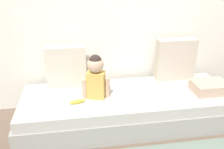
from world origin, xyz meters
The scene contains 8 objects.
ground_plane centered at (0.00, 0.00, 0.00)m, with size 12.00×12.00×0.00m, color brown.
back_wall centered at (0.00, 0.55, 1.15)m, with size 5.65×0.10×2.30m, color silver.
couch centered at (0.00, 0.00, 0.18)m, with size 2.45×0.84×0.37m.
throw_pillow_left centered at (-0.67, 0.32, 0.62)m, with size 0.46×0.16×0.50m, color beige.
throw_pillow_right centered at (0.67, 0.32, 0.63)m, with size 0.49×0.16×0.52m, color #C1B29E.
toddler centered at (-0.36, -0.03, 0.64)m, with size 0.30×0.17×0.49m.
banana centered at (-0.57, -0.13, 0.39)m, with size 0.17×0.04×0.04m, color yellow.
folded_blanket centered at (0.95, -0.10, 0.43)m, with size 0.40×0.28×0.12m, color tan.
Camera 1 is at (-0.54, -2.30, 1.67)m, focal length 37.71 mm.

